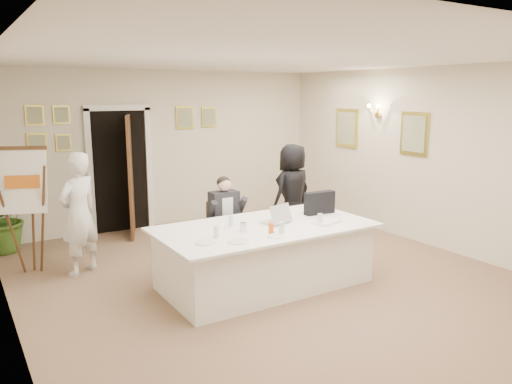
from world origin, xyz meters
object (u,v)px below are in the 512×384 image
(laptop_bag, at_px, (319,203))
(paper_stack, at_px, (326,222))
(standing_man, at_px, (79,214))
(oj_glass, at_px, (271,228))
(standing_woman, at_px, (293,192))
(conference_table, at_px, (265,255))
(steel_jug, at_px, (243,227))
(seated_man, at_px, (226,220))
(potted_palm, at_px, (3,217))
(laptop, at_px, (275,212))
(flip_chart, at_px, (28,217))

(laptop_bag, relative_size, paper_stack, 1.32)
(standing_man, bearing_deg, laptop_bag, 121.45)
(paper_stack, distance_m, oj_glass, 0.86)
(standing_woman, height_order, oj_glass, standing_woman)
(standing_woman, relative_size, laptop_bag, 3.63)
(conference_table, height_order, standing_man, standing_man)
(steel_jug, bearing_deg, oj_glass, -46.97)
(seated_man, height_order, standing_man, standing_man)
(oj_glass, bearing_deg, steel_jug, 133.03)
(seated_man, height_order, potted_palm, seated_man)
(potted_palm, height_order, steel_jug, potted_palm)
(seated_man, xyz_separation_m, potted_palm, (-2.60, 2.29, -0.09))
(seated_man, xyz_separation_m, laptop, (0.23, -0.90, 0.28))
(standing_man, distance_m, oj_glass, 2.64)
(flip_chart, bearing_deg, seated_man, -23.32)
(seated_man, height_order, paper_stack, seated_man)
(conference_table, xyz_separation_m, standing_man, (-1.87, 1.65, 0.43))
(oj_glass, bearing_deg, standing_woman, 48.20)
(potted_palm, xyz_separation_m, steel_jug, (2.28, -3.34, 0.28))
(seated_man, bearing_deg, laptop_bag, -30.27)
(potted_palm, bearing_deg, paper_stack, -46.55)
(potted_palm, bearing_deg, laptop, -48.33)
(flip_chart, height_order, steel_jug, flip_chart)
(oj_glass, xyz_separation_m, steel_jug, (-0.23, 0.25, -0.01))
(laptop, distance_m, oj_glass, 0.52)
(conference_table, distance_m, potted_palm, 4.19)
(seated_man, relative_size, steel_jug, 11.58)
(oj_glass, bearing_deg, potted_palm, 124.97)
(potted_palm, distance_m, paper_stack, 4.90)
(conference_table, xyz_separation_m, laptop_bag, (0.97, 0.13, 0.54))
(oj_glass, bearing_deg, laptop, 50.93)
(flip_chart, xyz_separation_m, oj_glass, (2.31, -2.34, 0.06))
(standing_woman, relative_size, paper_stack, 4.80)
(conference_table, bearing_deg, steel_jug, -165.58)
(seated_man, xyz_separation_m, oj_glass, (-0.09, -1.30, 0.20))
(standing_man, xyz_separation_m, oj_glass, (1.74, -1.99, 0.02))
(standing_man, relative_size, potted_palm, 1.50)
(flip_chart, relative_size, oj_glass, 12.97)
(paper_stack, bearing_deg, standing_man, 143.02)
(paper_stack, bearing_deg, steel_jug, 168.83)
(seated_man, xyz_separation_m, laptop_bag, (1.01, -0.83, 0.29))
(conference_table, distance_m, seated_man, 0.99)
(standing_woman, distance_m, laptop, 1.90)
(laptop, xyz_separation_m, oj_glass, (-0.33, -0.40, -0.07))
(paper_stack, bearing_deg, potted_palm, 133.45)
(seated_man, relative_size, standing_man, 0.77)
(flip_chart, distance_m, potted_palm, 1.29)
(paper_stack, xyz_separation_m, oj_glass, (-0.86, -0.04, 0.05))
(flip_chart, relative_size, potted_palm, 1.54)
(paper_stack, distance_m, steel_jug, 1.11)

